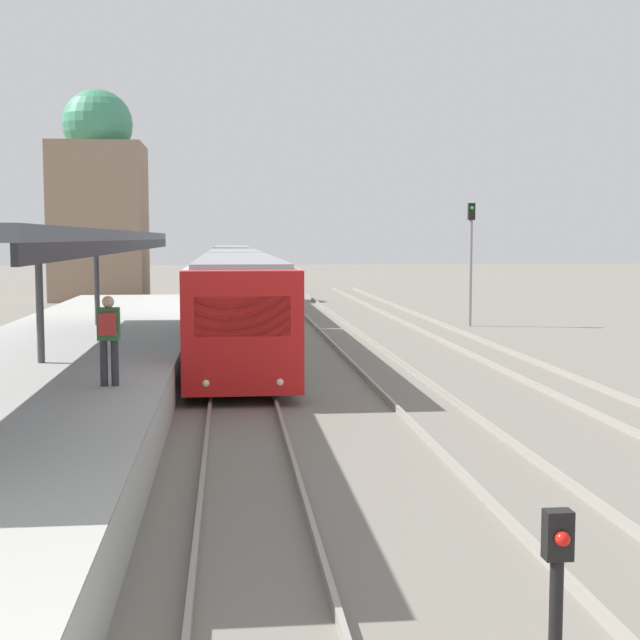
# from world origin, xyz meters

# --- Properties ---
(platform_canopy) EXTENTS (4.00, 21.33, 2.87)m
(platform_canopy) POSITION_xyz_m (-4.33, 16.51, 3.72)
(platform_canopy) COLOR #4C515B
(platform_canopy) RESTS_ON station_platform
(person_on_platform) EXTENTS (0.40, 0.40, 1.66)m
(person_on_platform) POSITION_xyz_m (-2.49, 13.20, 1.96)
(person_on_platform) COLOR #2D2D33
(person_on_platform) RESTS_ON station_platform
(train_near) EXTENTS (2.68, 51.20, 3.10)m
(train_near) POSITION_xyz_m (0.00, 41.45, 1.72)
(train_near) COLOR red
(train_near) RESTS_ON ground_plane
(signal_post_near) EXTENTS (0.20, 0.21, 1.75)m
(signal_post_near) POSITION_xyz_m (2.03, 2.73, 1.09)
(signal_post_near) COLOR black
(signal_post_near) RESTS_ON ground_plane
(signal_mast_far) EXTENTS (0.28, 0.29, 5.13)m
(signal_mast_far) POSITION_xyz_m (9.79, 33.08, 3.22)
(signal_mast_far) COLOR gray
(signal_mast_far) RESTS_ON ground_plane
(distant_domed_building) EXTENTS (5.33, 5.33, 12.39)m
(distant_domed_building) POSITION_xyz_m (-7.85, 50.99, 5.80)
(distant_domed_building) COLOR #89705B
(distant_domed_building) RESTS_ON ground_plane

